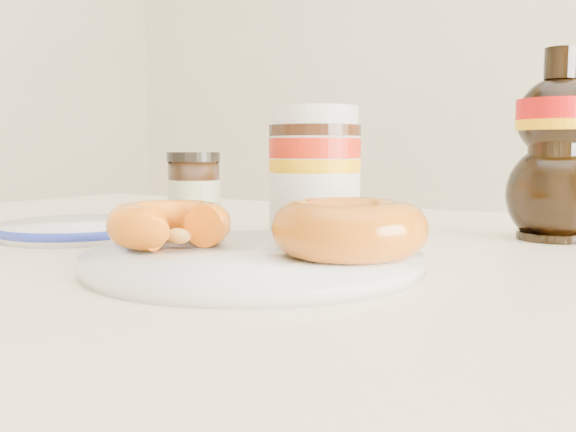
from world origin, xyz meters
The scene contains 8 objects.
dining_table centered at (0.00, 0.10, 0.67)m, with size 1.40×0.90×0.75m.
plate centered at (0.00, 0.02, 0.76)m, with size 0.25×0.25×0.01m.
donut_bitten centered at (-0.07, 0.01, 0.78)m, with size 0.10×0.10×0.03m, color orange.
donut_whole centered at (0.07, 0.03, 0.78)m, with size 0.11×0.11×0.04m, color #9B360A.
nutella_jar centered at (-0.04, 0.19, 0.82)m, with size 0.09×0.09×0.13m.
syrup_bottle centered at (0.17, 0.30, 0.84)m, with size 0.10×0.08×0.19m, color black, non-canonical shape.
dark_jar centered at (-0.15, 0.13, 0.79)m, with size 0.05×0.05×0.09m.
blue_rim_saucer centered at (-0.25, 0.06, 0.76)m, with size 0.16×0.16×0.02m.
Camera 1 is at (0.27, -0.38, 0.84)m, focal length 40.00 mm.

